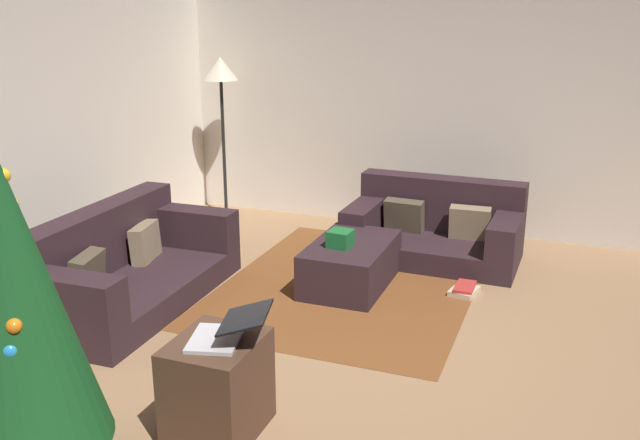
% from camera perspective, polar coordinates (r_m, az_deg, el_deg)
% --- Properties ---
extents(ground_plane, '(6.40, 6.40, 0.00)m').
position_cam_1_polar(ground_plane, '(4.47, 5.72, -12.54)').
color(ground_plane, '#93704C').
extents(corner_partition, '(0.12, 6.40, 2.60)m').
position_cam_1_polar(corner_partition, '(7.04, 12.93, 9.28)').
color(corner_partition, silver).
rests_on(corner_partition, ground_plane).
extents(couch_left, '(1.91, 0.95, 0.72)m').
position_cam_1_polar(couch_left, '(5.59, -16.08, -3.82)').
color(couch_left, '#2D1E23').
rests_on(couch_left, ground_plane).
extents(couch_right, '(0.89, 1.55, 0.70)m').
position_cam_1_polar(couch_right, '(6.43, 9.55, -0.69)').
color(couch_right, '#2D1E23').
rests_on(couch_right, ground_plane).
extents(ottoman, '(0.98, 0.61, 0.37)m').
position_cam_1_polar(ottoman, '(5.71, 2.56, -3.65)').
color(ottoman, '#2D1E23').
rests_on(ottoman, ground_plane).
extents(gift_box, '(0.20, 0.19, 0.14)m').
position_cam_1_polar(gift_box, '(5.53, 1.70, -1.55)').
color(gift_box, '#19662D').
rests_on(gift_box, ottoman).
extents(tv_remote, '(0.07, 0.17, 0.02)m').
position_cam_1_polar(tv_remote, '(5.75, 2.06, -1.42)').
color(tv_remote, black).
rests_on(tv_remote, ottoman).
extents(christmas_tree, '(0.82, 0.82, 1.83)m').
position_cam_1_polar(christmas_tree, '(3.44, -24.49, -5.55)').
color(christmas_tree, brown).
rests_on(christmas_tree, ground_plane).
extents(side_table, '(0.52, 0.44, 0.54)m').
position_cam_1_polar(side_table, '(3.82, -8.47, -13.49)').
color(side_table, '#4C3323').
rests_on(side_table, ground_plane).
extents(laptop, '(0.42, 0.48, 0.18)m').
position_cam_1_polar(laptop, '(3.65, -7.75, -9.08)').
color(laptop, silver).
rests_on(laptop, side_table).
extents(book_stack, '(0.29, 0.23, 0.07)m').
position_cam_1_polar(book_stack, '(5.71, 11.86, -5.67)').
color(book_stack, beige).
rests_on(book_stack, ground_plane).
extents(corner_lamp, '(0.36, 0.36, 1.73)m').
position_cam_1_polar(corner_lamp, '(7.44, -8.20, 11.28)').
color(corner_lamp, black).
rests_on(corner_lamp, ground_plane).
extents(area_rug, '(2.60, 2.00, 0.01)m').
position_cam_1_polar(area_rug, '(5.78, 2.54, -5.33)').
color(area_rug, brown).
rests_on(area_rug, ground_plane).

